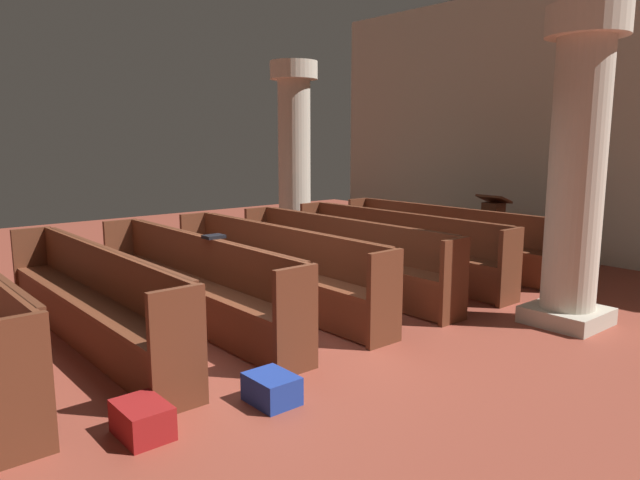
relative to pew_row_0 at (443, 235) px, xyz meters
The scene contains 14 objects.
ground_plane 4.05m from the pew_row_0, 79.53° to the right, with size 19.20×19.20×0.00m, color brown.
back_wall 2.85m from the pew_row_0, 71.08° to the left, with size 10.00×0.16×4.50m, color beige.
pew_row_0 is the anchor object (origin of this frame).
pew_row_1 1.08m from the pew_row_0, 90.00° to the right, with size 3.77×0.46×0.93m.
pew_row_2 2.16m from the pew_row_0, 90.00° to the right, with size 3.77×0.47×0.93m.
pew_row_3 3.23m from the pew_row_0, 90.00° to the right, with size 3.77×0.46×0.93m.
pew_row_4 4.31m from the pew_row_0, 90.00° to the right, with size 3.77×0.46×0.93m.
pew_row_5 5.39m from the pew_row_0, 90.00° to the right, with size 3.77×0.47×0.93m.
pillar_aisle_side 3.18m from the pew_row_0, 25.29° to the right, with size 0.82×0.82×3.28m.
pillar_far_side 3.00m from the pew_row_0, 161.55° to the right, with size 0.82×0.82×3.28m.
lectern 1.07m from the pew_row_0, 80.15° to the left, with size 0.48×0.45×1.08m.
hymn_book 4.15m from the pew_row_0, 87.59° to the right, with size 0.17×0.21×0.04m, color black.
kneeler_box_blue 5.30m from the pew_row_0, 65.75° to the right, with size 0.39×0.31×0.22m, color navy.
kneeler_box_red 6.13m from the pew_row_0, 70.70° to the right, with size 0.42×0.30×0.23m, color maroon.
Camera 1 is at (4.86, -3.29, 1.97)m, focal length 32.94 mm.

